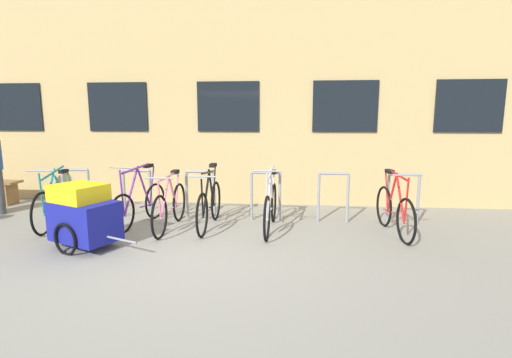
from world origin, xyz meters
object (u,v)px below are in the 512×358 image
object	(u,v)px
bicycle_teal	(57,203)
bicycle_red	(394,210)
bicycle_pink	(170,206)
bicycle_silver	(271,207)
bicycle_black	(210,204)
bicycle_purple	(140,204)
bike_trailer	(84,215)

from	to	relation	value
bicycle_teal	bicycle_red	world-z (taller)	bicycle_teal
bicycle_pink	bicycle_silver	world-z (taller)	bicycle_silver
bicycle_pink	bicycle_teal	distance (m)	1.99
bicycle_black	bicycle_purple	distance (m)	1.22
bicycle_teal	bicycle_silver	world-z (taller)	bicycle_silver
bicycle_pink	bicycle_teal	bearing A→B (deg)	-179.27
bicycle_silver	bike_trailer	world-z (taller)	bicycle_silver
bicycle_purple	bike_trailer	size ratio (longest dim) A/B	1.13
bicycle_teal	bike_trailer	bearing A→B (deg)	-43.76
bicycle_black	bike_trailer	xyz separation A→B (m)	(-1.56, -1.20, 0.09)
bicycle_purple	bicycle_red	distance (m)	4.26
bicycle_teal	bicycle_silver	size ratio (longest dim) A/B	0.95
bicycle_purple	bicycle_black	bearing A→B (deg)	0.55
bicycle_teal	bicycle_silver	bearing A→B (deg)	1.87
bicycle_black	bicycle_teal	bearing A→B (deg)	-176.34
bicycle_pink	bicycle_red	world-z (taller)	bicycle_red
bicycle_red	bicycle_teal	bearing A→B (deg)	-179.03
bicycle_silver	bicycle_red	bearing A→B (deg)	-0.69
bicycle_black	bike_trailer	size ratio (longest dim) A/B	1.20
bicycle_pink	bicycle_black	xyz separation A→B (m)	(0.64, 0.14, 0.01)
bicycle_black	bicycle_silver	world-z (taller)	bicycle_silver
bicycle_silver	bike_trailer	distance (m)	2.85
bicycle_teal	bicycle_red	xyz separation A→B (m)	(5.67, 0.10, 0.00)
bicycle_pink	bicycle_black	world-z (taller)	bicycle_black
bicycle_silver	bicycle_red	distance (m)	1.99
bicycle_black	bike_trailer	distance (m)	1.97
bicycle_black	bicycle_red	distance (m)	3.03
bicycle_silver	bicycle_teal	bearing A→B (deg)	-178.13
bicycle_purple	bicycle_red	world-z (taller)	bicycle_purple
bicycle_purple	bicycle_silver	xyz separation A→B (m)	(2.27, -0.04, 0.01)
bicycle_pink	bicycle_red	xyz separation A→B (m)	(3.68, 0.07, 0.01)
bicycle_pink	bicycle_black	distance (m)	0.66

